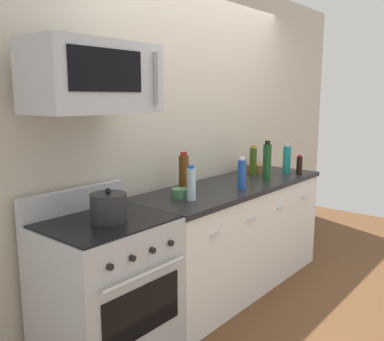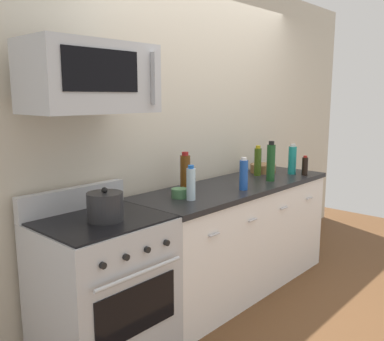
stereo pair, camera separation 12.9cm
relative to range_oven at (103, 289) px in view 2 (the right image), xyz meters
name	(u,v)px [view 2 (the right image)]	position (x,y,z in m)	size (l,w,h in m)	color
ground_plane	(235,286)	(1.38, 0.00, -0.47)	(6.12, 6.12, 0.00)	brown
back_wall	(201,130)	(1.38, 0.41, 0.88)	(5.10, 0.10, 2.70)	beige
counter_unit	(236,236)	(1.38, 0.00, -0.01)	(2.01, 0.66, 0.92)	white
range_oven	(103,289)	(0.00, 0.00, 0.00)	(0.76, 0.69, 1.07)	#B7BABF
microwave	(90,78)	(0.00, 0.04, 1.28)	(0.74, 0.44, 0.40)	#B7BABF
bottle_soda_blue	(244,174)	(1.23, -0.17, 0.57)	(0.07, 0.07, 0.26)	#1E4CA5
bottle_sparkling_teal	(292,160)	(2.11, -0.11, 0.59)	(0.08, 0.08, 0.29)	#197F7A
bottle_soy_sauce_dark	(305,166)	(2.12, -0.24, 0.54)	(0.06, 0.06, 0.18)	black
bottle_wine_amber	(185,172)	(0.91, 0.16, 0.59)	(0.08, 0.08, 0.30)	#59330F
bottle_olive_oil	(258,161)	(1.82, 0.08, 0.58)	(0.07, 0.07, 0.28)	#385114
bottle_wine_green	(271,162)	(1.68, -0.14, 0.62)	(0.07, 0.07, 0.35)	#19471E
bottle_water_clear	(191,184)	(0.71, -0.09, 0.57)	(0.06, 0.06, 0.25)	silver
bowl_green_glaze	(179,193)	(0.70, 0.02, 0.49)	(0.12, 0.12, 0.07)	#477A4C
bowl_wooden_salad	(263,168)	(1.99, 0.13, 0.49)	(0.25, 0.25, 0.08)	brown
stockpot	(105,206)	(0.00, -0.05, 0.54)	(0.21, 0.21, 0.20)	#262628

